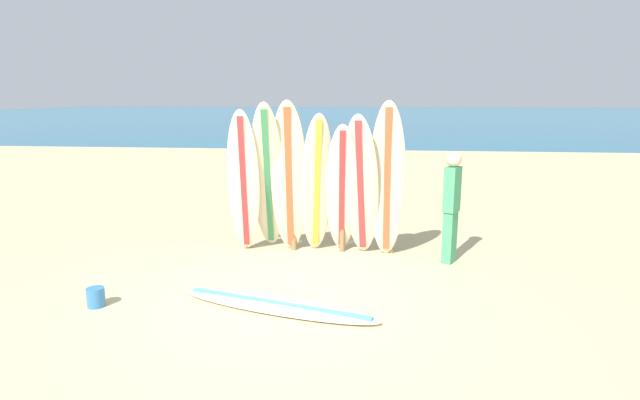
{
  "coord_description": "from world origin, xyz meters",
  "views": [
    {
      "loc": [
        1.13,
        -5.83,
        2.56
      ],
      "look_at": [
        0.24,
        2.61,
        0.8
      ],
      "focal_mm": 28.72,
      "sensor_mm": 36.0,
      "label": 1
    }
  ],
  "objects_px": {
    "surfboard_leaning_far_left": "(244,184)",
    "surfboard_leaning_center_left": "(289,179)",
    "surfboard_rack": "(318,213)",
    "beachgoer_standing": "(451,202)",
    "surfboard_leaning_far_right": "(387,182)",
    "surfboard_lying_on_sand": "(278,305)",
    "surfboard_leaning_right": "(361,187)",
    "sand_bucket": "(96,297)",
    "small_boat_offshore": "(387,124)",
    "surfboard_leaning_center_right": "(342,191)",
    "surfboard_leaning_left": "(268,179)",
    "surfboard_leaning_center": "(317,185)"
  },
  "relations": [
    {
      "from": "surfboard_leaning_far_left",
      "to": "surfboard_leaning_center_left",
      "type": "height_order",
      "value": "surfboard_leaning_center_left"
    },
    {
      "from": "surfboard_rack",
      "to": "beachgoer_standing",
      "type": "xyz_separation_m",
      "value": [
        2.08,
        -0.4,
        0.31
      ]
    },
    {
      "from": "surfboard_leaning_far_right",
      "to": "surfboard_lying_on_sand",
      "type": "bearing_deg",
      "value": -123.13
    },
    {
      "from": "surfboard_leaning_right",
      "to": "sand_bucket",
      "type": "bearing_deg",
      "value": -145.12
    },
    {
      "from": "beachgoer_standing",
      "to": "surfboard_lying_on_sand",
      "type": "bearing_deg",
      "value": -139.36
    },
    {
      "from": "sand_bucket",
      "to": "surfboard_rack",
      "type": "bearing_deg",
      "value": 46.14
    },
    {
      "from": "surfboard_leaning_far_right",
      "to": "small_boat_offshore",
      "type": "distance_m",
      "value": 32.65
    },
    {
      "from": "surfboard_leaning_center_left",
      "to": "surfboard_leaning_far_right",
      "type": "xyz_separation_m",
      "value": [
        1.53,
        -0.02,
        -0.0
      ]
    },
    {
      "from": "surfboard_leaning_center_left",
      "to": "small_boat_offshore",
      "type": "height_order",
      "value": "surfboard_leaning_center_left"
    },
    {
      "from": "surfboard_leaning_far_right",
      "to": "surfboard_leaning_center_left",
      "type": "bearing_deg",
      "value": 179.38
    },
    {
      "from": "beachgoer_standing",
      "to": "surfboard_leaning_center_left",
      "type": "bearing_deg",
      "value": 178.0
    },
    {
      "from": "surfboard_leaning_center_right",
      "to": "surfboard_leaning_far_right",
      "type": "xyz_separation_m",
      "value": [
        0.7,
        -0.02,
        0.17
      ]
    },
    {
      "from": "sand_bucket",
      "to": "surfboard_leaning_center_right",
      "type": "bearing_deg",
      "value": 38.19
    },
    {
      "from": "sand_bucket",
      "to": "small_boat_offshore",
      "type": "bearing_deg",
      "value": 82.9
    },
    {
      "from": "surfboard_leaning_center_right",
      "to": "small_boat_offshore",
      "type": "distance_m",
      "value": 32.64
    },
    {
      "from": "sand_bucket",
      "to": "beachgoer_standing",
      "type": "bearing_deg",
      "value": 25.5
    },
    {
      "from": "small_boat_offshore",
      "to": "sand_bucket",
      "type": "relative_size",
      "value": 10.97
    },
    {
      "from": "surfboard_leaning_far_left",
      "to": "surfboard_leaning_left",
      "type": "bearing_deg",
      "value": 24.2
    },
    {
      "from": "sand_bucket",
      "to": "surfboard_lying_on_sand",
      "type": "bearing_deg",
      "value": 4.59
    },
    {
      "from": "surfboard_leaning_far_left",
      "to": "surfboard_leaning_center_right",
      "type": "relative_size",
      "value": 1.1
    },
    {
      "from": "surfboard_leaning_left",
      "to": "sand_bucket",
      "type": "xyz_separation_m",
      "value": [
        -1.7,
        -2.28,
        -1.12
      ]
    },
    {
      "from": "surfboard_leaning_center",
      "to": "sand_bucket",
      "type": "height_order",
      "value": "surfboard_leaning_center"
    },
    {
      "from": "surfboard_leaning_left",
      "to": "surfboard_lying_on_sand",
      "type": "relative_size",
      "value": 0.93
    },
    {
      "from": "surfboard_leaning_far_right",
      "to": "beachgoer_standing",
      "type": "relative_size",
      "value": 1.44
    },
    {
      "from": "beachgoer_standing",
      "to": "sand_bucket",
      "type": "bearing_deg",
      "value": -154.5
    },
    {
      "from": "beachgoer_standing",
      "to": "small_boat_offshore",
      "type": "relative_size",
      "value": 0.66
    },
    {
      "from": "surfboard_leaning_far_left",
      "to": "surfboard_leaning_center_left",
      "type": "relative_size",
      "value": 0.95
    },
    {
      "from": "surfboard_leaning_far_left",
      "to": "surfboard_lying_on_sand",
      "type": "xyz_separation_m",
      "value": [
        0.88,
        -1.94,
        -1.15
      ]
    },
    {
      "from": "surfboard_leaning_far_left",
      "to": "surfboard_leaning_center_left",
      "type": "bearing_deg",
      "value": 10.99
    },
    {
      "from": "surfboard_leaning_right",
      "to": "small_boat_offshore",
      "type": "relative_size",
      "value": 0.88
    },
    {
      "from": "surfboard_leaning_far_left",
      "to": "sand_bucket",
      "type": "height_order",
      "value": "surfboard_leaning_far_left"
    },
    {
      "from": "surfboard_rack",
      "to": "small_boat_offshore",
      "type": "height_order",
      "value": "surfboard_rack"
    },
    {
      "from": "surfboard_leaning_center_left",
      "to": "sand_bucket",
      "type": "distance_m",
      "value": 3.24
    },
    {
      "from": "surfboard_rack",
      "to": "surfboard_leaning_center",
      "type": "height_order",
      "value": "surfboard_leaning_center"
    },
    {
      "from": "surfboard_leaning_left",
      "to": "beachgoer_standing",
      "type": "bearing_deg",
      "value": -2.24
    },
    {
      "from": "surfboard_leaning_far_left",
      "to": "beachgoer_standing",
      "type": "distance_m",
      "value": 3.21
    },
    {
      "from": "surfboard_leaning_center_right",
      "to": "surfboard_lying_on_sand",
      "type": "height_order",
      "value": "surfboard_leaning_center_right"
    },
    {
      "from": "surfboard_leaning_far_right",
      "to": "small_boat_offshore",
      "type": "relative_size",
      "value": 0.95
    },
    {
      "from": "small_boat_offshore",
      "to": "surfboard_rack",
      "type": "bearing_deg",
      "value": -93.33
    },
    {
      "from": "surfboard_rack",
      "to": "sand_bucket",
      "type": "xyz_separation_m",
      "value": [
        -2.46,
        -2.56,
        -0.52
      ]
    },
    {
      "from": "surfboard_leaning_far_left",
      "to": "sand_bucket",
      "type": "distance_m",
      "value": 2.72
    },
    {
      "from": "surfboard_leaning_center",
      "to": "surfboard_leaning_far_right",
      "type": "height_order",
      "value": "surfboard_leaning_far_right"
    },
    {
      "from": "surfboard_leaning_center",
      "to": "surfboard_leaning_right",
      "type": "relative_size",
      "value": 1.0
    },
    {
      "from": "surfboard_rack",
      "to": "surfboard_lying_on_sand",
      "type": "height_order",
      "value": "surfboard_rack"
    },
    {
      "from": "surfboard_leaning_center_right",
      "to": "surfboard_leaning_right",
      "type": "xyz_separation_m",
      "value": [
        0.3,
        -0.05,
        0.07
      ]
    },
    {
      "from": "surfboard_leaning_center_right",
      "to": "surfboard_rack",
      "type": "bearing_deg",
      "value": 143.18
    },
    {
      "from": "surfboard_leaning_left",
      "to": "beachgoer_standing",
      "type": "relative_size",
      "value": 1.43
    },
    {
      "from": "surfboard_leaning_center",
      "to": "surfboard_leaning_center_right",
      "type": "relative_size",
      "value": 1.07
    },
    {
      "from": "surfboard_leaning_left",
      "to": "surfboard_lying_on_sand",
      "type": "xyz_separation_m",
      "value": [
        0.53,
        -2.1,
        -1.2
      ]
    },
    {
      "from": "surfboard_leaning_left",
      "to": "beachgoer_standing",
      "type": "xyz_separation_m",
      "value": [
        2.85,
        -0.11,
        -0.28
      ]
    }
  ]
}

